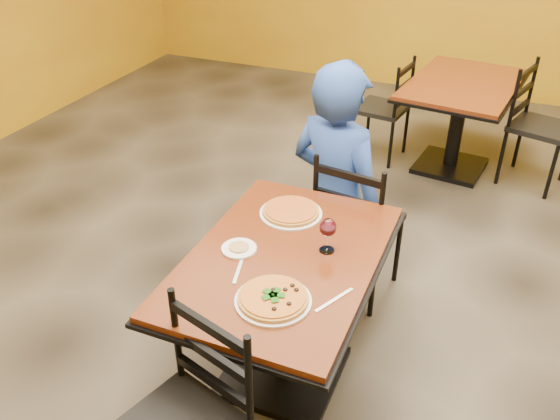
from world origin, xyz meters
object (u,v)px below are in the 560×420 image
at_px(table_main, 284,289).
at_px(pizza_main, 273,298).
at_px(table_second, 460,106).
at_px(diner, 338,171).
at_px(plate_far, 291,213).
at_px(chair_main_far, 359,223).
at_px(chair_second_left, 381,109).
at_px(wine_glass, 328,234).
at_px(plate_main, 273,301).
at_px(chair_second_right, 541,128).
at_px(pizza_far, 291,211).
at_px(side_plate, 239,249).

bearing_deg(table_main, pizza_main, -75.59).
relative_size(table_second, diner, 0.95).
xyz_separation_m(diner, plate_far, (-0.03, -0.68, 0.09)).
xyz_separation_m(chair_main_far, diner, (-0.20, 0.19, 0.20)).
relative_size(chair_main_far, plate_far, 2.99).
height_order(chair_second_left, plate_far, chair_second_left).
height_order(pizza_main, wine_glass, wine_glass).
bearing_deg(table_main, chair_second_left, 94.24).
bearing_deg(plate_main, chair_second_right, 71.68).
relative_size(diner, plate_main, 4.31).
bearing_deg(chair_second_right, chair_main_far, 169.47).
distance_m(chair_second_left, chair_second_right, 1.25).
bearing_deg(wine_glass, plate_far, 139.77).
xyz_separation_m(pizza_main, pizza_far, (-0.18, 0.64, 0.00)).
bearing_deg(chair_second_left, chair_second_right, 98.21).
relative_size(table_main, diner, 0.92).
bearing_deg(side_plate, chair_main_far, 68.58).
xyz_separation_m(table_second, pizza_main, (-0.35, -2.95, 0.22)).
distance_m(pizza_far, side_plate, 0.38).
relative_size(chair_second_left, wine_glass, 4.80).
height_order(plate_far, pizza_far, pizza_far).
distance_m(table_second, chair_main_far, 1.85).
height_order(table_main, chair_second_left, chair_second_left).
bearing_deg(chair_second_right, side_plate, 171.14).
distance_m(plate_main, plate_far, 0.66).
relative_size(chair_second_right, plate_main, 3.03).
relative_size(pizza_far, side_plate, 1.75).
bearing_deg(plate_main, chair_main_far, 87.36).
bearing_deg(wine_glass, chair_second_right, 70.62).
bearing_deg(table_main, chair_second_right, 68.27).
distance_m(table_main, pizza_main, 0.38).
distance_m(table_second, plate_main, 2.98).
bearing_deg(chair_main_far, chair_second_left, -71.60).
height_order(chair_main_far, wine_glass, wine_glass).
distance_m(table_second, wine_glass, 2.56).
xyz_separation_m(chair_second_right, side_plate, (-1.26, -2.68, 0.29)).
bearing_deg(table_second, wine_glass, -95.99).
relative_size(diner, wine_glass, 7.43).
bearing_deg(chair_second_right, table_second, 106.31).
distance_m(table_second, chair_second_left, 0.64).
xyz_separation_m(chair_main_far, side_plate, (-0.33, -0.85, 0.29)).
height_order(chair_second_right, plate_far, chair_second_right).
relative_size(table_second, side_plate, 7.97).
bearing_deg(plate_far, chair_second_left, 92.40).
distance_m(diner, plate_main, 1.33).
distance_m(chair_main_far, plate_far, 0.61).
xyz_separation_m(diner, side_plate, (-0.13, -1.04, 0.09)).
bearing_deg(pizza_far, table_main, -73.42).
xyz_separation_m(plate_far, pizza_far, (0.00, 0.00, 0.02)).
relative_size(plate_main, plate_far, 1.00).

